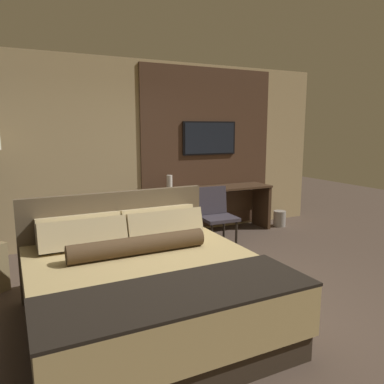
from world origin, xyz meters
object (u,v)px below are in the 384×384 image
object	(u,v)px
bed	(145,287)
vase_tall	(169,182)
desk	(215,201)
waste_bin	(279,219)
desk_chair	(215,211)
tv	(210,138)

from	to	relation	value
bed	vase_tall	distance (m)	2.82
desk	waste_bin	size ratio (longest dim) A/B	6.88
bed	desk_chair	xyz separation A→B (m)	(1.74, 1.78, 0.16)
desk_chair	vase_tall	bearing A→B (deg)	126.94
bed	desk_chair	bearing A→B (deg)	45.63
tv	desk	bearing A→B (deg)	-90.00
desk_chair	waste_bin	distance (m)	1.68
desk_chair	desk	bearing A→B (deg)	62.85
tv	desk_chair	bearing A→B (deg)	-112.59
bed	waste_bin	xyz separation A→B (m)	(3.32, 2.20, -0.22)
bed	vase_tall	xyz separation A→B (m)	(1.27, 2.45, 0.54)
vase_tall	tv	bearing A→B (deg)	9.87
desk	desk_chair	size ratio (longest dim) A/B	2.19
vase_tall	waste_bin	world-z (taller)	vase_tall
tv	waste_bin	bearing A→B (deg)	-17.59
vase_tall	waste_bin	distance (m)	2.20
desk	vase_tall	size ratio (longest dim) A/B	8.19
desk	tv	bearing A→B (deg)	90.00
bed	waste_bin	distance (m)	3.99
desk	tv	distance (m)	1.08
desk	vase_tall	xyz separation A→B (m)	(-0.80, 0.08, 0.37)
waste_bin	bed	bearing A→B (deg)	-146.51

